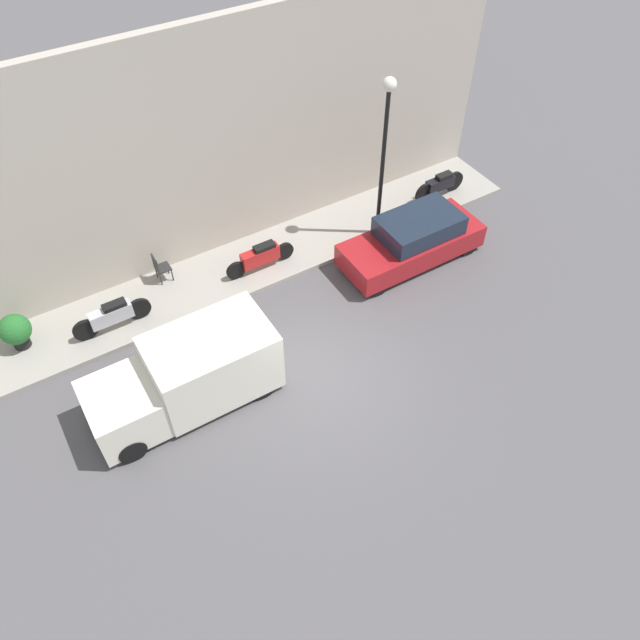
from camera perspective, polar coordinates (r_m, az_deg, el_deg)
The scene contains 11 objects.
ground_plane at distance 15.69m, azimuth 0.01°, elevation -5.32°, with size 60.00×60.00×0.00m, color #514F51.
sidewalk at distance 18.42m, azimuth -7.48°, elevation 4.63°, with size 2.24×18.36×0.13m.
building_facade at distance 17.38m, azimuth -10.48°, elevation 14.97°, with size 0.30×18.36×6.68m.
parked_car at distance 18.46m, azimuth 8.51°, elevation 7.24°, with size 1.66×4.26×1.46m.
delivery_van at distance 14.85m, azimuth -12.16°, elevation -5.05°, with size 1.81×4.44×1.89m.
scooter_silver at distance 17.13m, azimuth -18.50°, elevation 0.39°, with size 0.30×2.10×0.83m.
motorcycle_black at distance 20.99m, azimuth 10.92°, elevation 12.08°, with size 0.30×1.90×0.79m.
motorcycle_red at distance 17.99m, azimuth -5.45°, elevation 5.80°, with size 0.30×2.14×0.81m.
streetlamp at distance 17.51m, azimuth 6.00°, elevation 16.75°, with size 0.38×0.38×4.98m.
potted_plant at distance 17.53m, azimuth -26.07°, elevation -0.87°, with size 0.79×0.79×1.02m.
cafe_chair at distance 18.06m, azimuth -14.45°, elevation 4.74°, with size 0.40×0.40×0.92m.
Camera 1 is at (-8.04, 4.92, 12.54)m, focal length 35.00 mm.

